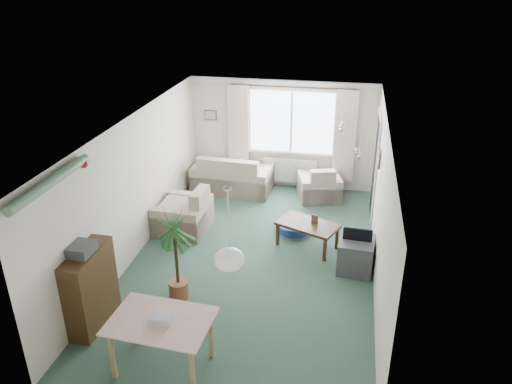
% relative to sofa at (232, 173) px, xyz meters
% --- Properties ---
extents(ground, '(6.50, 6.50, 0.00)m').
position_rel_sofa_xyz_m(ground, '(1.01, -2.75, -0.42)').
color(ground, '#2B4839').
extents(window, '(1.80, 0.03, 1.30)m').
position_rel_sofa_xyz_m(window, '(1.21, 0.48, 1.08)').
color(window, white).
extents(curtain_rod, '(2.60, 0.03, 0.03)m').
position_rel_sofa_xyz_m(curtain_rod, '(1.21, 0.40, 1.85)').
color(curtain_rod, black).
extents(curtain_left, '(0.45, 0.08, 2.00)m').
position_rel_sofa_xyz_m(curtain_left, '(0.06, 0.38, 0.85)').
color(curtain_left, beige).
extents(curtain_right, '(0.45, 0.08, 2.00)m').
position_rel_sofa_xyz_m(curtain_right, '(2.36, 0.38, 0.85)').
color(curtain_right, beige).
extents(radiator, '(1.20, 0.10, 0.55)m').
position_rel_sofa_xyz_m(radiator, '(1.21, 0.44, -0.02)').
color(radiator, white).
extents(doorway, '(0.03, 0.95, 2.00)m').
position_rel_sofa_xyz_m(doorway, '(2.99, -0.55, 0.58)').
color(doorway, black).
extents(pendant_lamp, '(0.36, 0.36, 0.36)m').
position_rel_sofa_xyz_m(pendant_lamp, '(1.21, -5.05, 1.06)').
color(pendant_lamp, white).
extents(tinsel_garland, '(1.60, 1.60, 0.12)m').
position_rel_sofa_xyz_m(tinsel_garland, '(-0.91, -5.05, 1.86)').
color(tinsel_garland, '#196626').
extents(bauble_cluster_a, '(0.20, 0.20, 0.20)m').
position_rel_sofa_xyz_m(bauble_cluster_a, '(2.31, -1.85, 1.80)').
color(bauble_cluster_a, silver).
extents(bauble_cluster_b, '(0.20, 0.20, 0.20)m').
position_rel_sofa_xyz_m(bauble_cluster_b, '(2.61, -3.05, 1.80)').
color(bauble_cluster_b, silver).
extents(wall_picture_back, '(0.28, 0.03, 0.22)m').
position_rel_sofa_xyz_m(wall_picture_back, '(-0.59, 0.48, 1.13)').
color(wall_picture_back, brown).
extents(wall_picture_right, '(0.03, 0.24, 0.30)m').
position_rel_sofa_xyz_m(wall_picture_right, '(2.99, -1.55, 1.13)').
color(wall_picture_right, brown).
extents(sofa, '(1.74, 0.99, 0.85)m').
position_rel_sofa_xyz_m(sofa, '(0.00, 0.00, 0.00)').
color(sofa, beige).
rests_on(sofa, ground).
extents(armchair_corner, '(1.02, 0.99, 0.75)m').
position_rel_sofa_xyz_m(armchair_corner, '(1.90, -0.02, -0.05)').
color(armchair_corner, beige).
rests_on(armchair_corner, ground).
extents(armchair_left, '(0.96, 1.00, 0.85)m').
position_rel_sofa_xyz_m(armchair_left, '(-0.49, -1.92, 0.00)').
color(armchair_left, beige).
rests_on(armchair_left, ground).
extents(coffee_table, '(1.18, 0.93, 0.47)m').
position_rel_sofa_xyz_m(coffee_table, '(1.86, -2.10, -0.19)').
color(coffee_table, black).
rests_on(coffee_table, ground).
extents(photo_frame, '(0.12, 0.04, 0.16)m').
position_rel_sofa_xyz_m(photo_frame, '(1.98, -2.07, 0.12)').
color(photo_frame, '#4D3328').
rests_on(photo_frame, coffee_table).
extents(bookshelf, '(0.32, 0.94, 1.15)m').
position_rel_sofa_xyz_m(bookshelf, '(-0.83, -4.73, 0.15)').
color(bookshelf, black).
rests_on(bookshelf, ground).
extents(hifi_box, '(0.28, 0.35, 0.14)m').
position_rel_sofa_xyz_m(hifi_box, '(-0.84, -4.78, 0.79)').
color(hifi_box, '#3A3A3F').
rests_on(hifi_box, bookshelf).
extents(houseplant, '(0.72, 0.72, 1.47)m').
position_rel_sofa_xyz_m(houseplant, '(0.12, -3.95, 0.31)').
color(houseplant, '#1E5931').
rests_on(houseplant, ground).
extents(dining_table, '(1.16, 0.81, 0.70)m').
position_rel_sofa_xyz_m(dining_table, '(0.42, -5.35, -0.07)').
color(dining_table, tan).
rests_on(dining_table, ground).
extents(gift_box, '(0.26, 0.19, 0.12)m').
position_rel_sofa_xyz_m(gift_box, '(0.44, -5.38, 0.34)').
color(gift_box, '#B1B2BC').
rests_on(gift_box, dining_table).
extents(tv_cube, '(0.59, 0.64, 0.55)m').
position_rel_sofa_xyz_m(tv_cube, '(2.71, -2.68, -0.15)').
color(tv_cube, '#36363B').
rests_on(tv_cube, ground).
extents(pet_bed, '(0.81, 0.81, 0.14)m').
position_rel_sofa_xyz_m(pet_bed, '(1.56, -1.51, -0.36)').
color(pet_bed, navy).
rests_on(pet_bed, ground).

